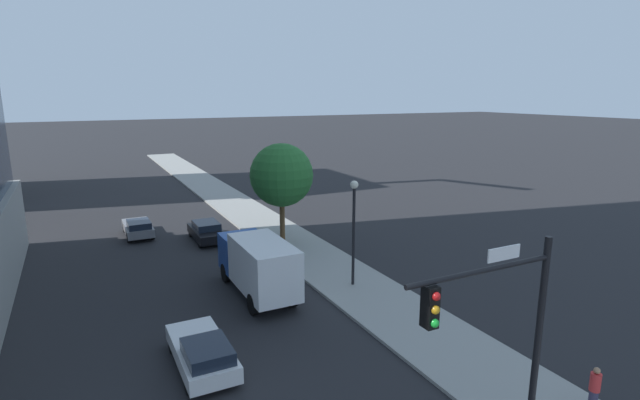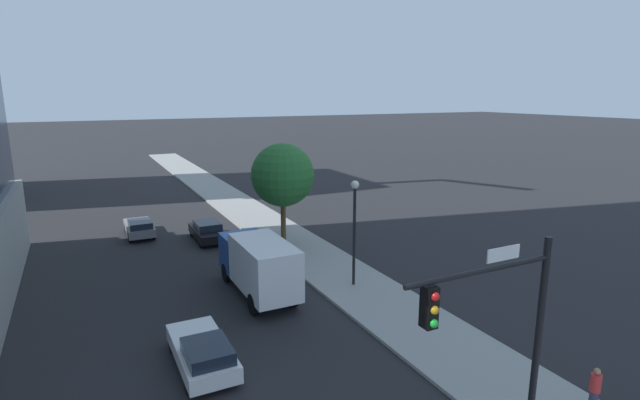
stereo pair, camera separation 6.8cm
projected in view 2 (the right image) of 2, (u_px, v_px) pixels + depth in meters
The scene contains 9 objects.
sidewalk at pixel (321, 262), 30.15m from camera, with size 4.34×120.00×0.15m, color gray.
traffic_light_pole at pixel (498, 320), 12.73m from camera, with size 4.83×0.48×6.42m.
street_lamp at pixel (354, 217), 25.59m from camera, with size 0.44×0.44×5.74m.
street_tree at pixel (283, 175), 33.44m from camera, with size 4.40×4.40×6.86m.
car_black at pixel (208, 231), 34.66m from camera, with size 1.93×4.27×1.34m.
car_white at pixel (203, 352), 18.44m from camera, with size 1.90×4.57×1.40m.
car_gray at pixel (139, 227), 35.61m from camera, with size 1.82×4.31×1.33m.
box_truck at pixel (259, 263), 24.99m from camera, with size 2.32×6.76×3.11m.
pedestrian_red_shirt at pixel (595, 390), 15.62m from camera, with size 0.34×0.34×1.60m.
Camera 2 is at (-5.36, -5.53, 10.35)m, focal length 27.18 mm.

